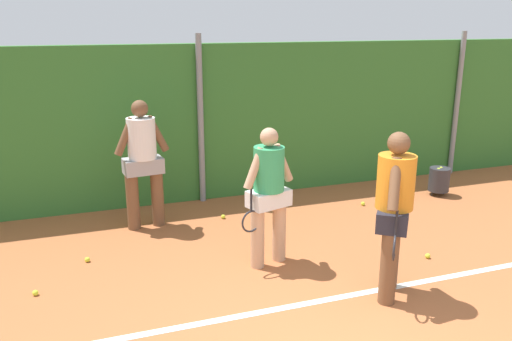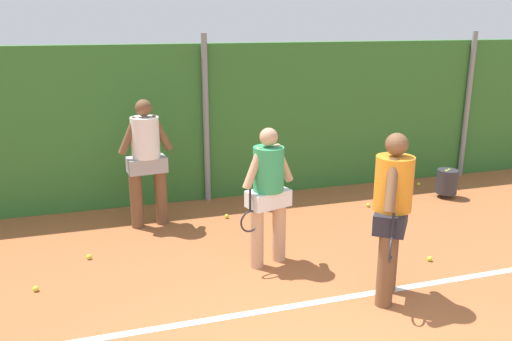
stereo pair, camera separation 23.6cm
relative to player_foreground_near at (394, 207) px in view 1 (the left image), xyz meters
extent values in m
plane|color=#A85B33|center=(-1.22, 0.16, -1.06)|extent=(27.64, 27.64, 0.00)
cube|color=#33702D|center=(-1.22, 4.02, 0.26)|extent=(17.96, 0.25, 2.65)
cylinder|color=gray|center=(-1.22, 3.84, 0.35)|extent=(0.10, 0.10, 2.82)
cylinder|color=gray|center=(3.96, 3.84, 0.35)|extent=(0.10, 0.10, 2.82)
cube|color=white|center=(-1.22, 0.11, -1.06)|extent=(13.13, 0.10, 0.01)
cylinder|color=brown|center=(0.11, 0.15, -0.65)|extent=(0.18, 0.18, 0.83)
cylinder|color=brown|center=(-0.11, -0.14, -0.65)|extent=(0.18, 0.18, 0.83)
cube|color=#23232D|center=(0.00, 0.00, -0.12)|extent=(0.59, 0.64, 0.22)
cylinder|color=orange|center=(0.00, 0.00, 0.28)|extent=(0.41, 0.41, 0.59)
sphere|color=brown|center=(0.00, 0.00, 0.71)|extent=(0.24, 0.24, 0.24)
cylinder|color=brown|center=(0.14, 0.19, 0.33)|extent=(0.25, 0.29, 0.57)
cylinder|color=brown|center=(-0.14, -0.18, 0.33)|extent=(0.25, 0.29, 0.57)
cylinder|color=black|center=(-0.15, -0.28, -0.06)|extent=(0.03, 0.03, 0.28)
torus|color=#26262B|center=(-0.15, -0.28, -0.33)|extent=(0.19, 0.24, 0.28)
cylinder|color=tan|center=(-0.83, 1.25, -0.67)|extent=(0.17, 0.17, 0.78)
cylinder|color=tan|center=(-1.16, 1.16, -0.67)|extent=(0.17, 0.17, 0.78)
cube|color=white|center=(-1.00, 1.21, -0.18)|extent=(0.58, 0.44, 0.21)
cylinder|color=#339E60|center=(-1.00, 1.21, 0.20)|extent=(0.38, 0.38, 0.55)
sphere|color=tan|center=(-1.00, 1.21, 0.60)|extent=(0.22, 0.22, 0.22)
cylinder|color=tan|center=(-0.79, 1.27, 0.24)|extent=(0.31, 0.17, 0.52)
cylinder|color=tan|center=(-1.21, 1.14, 0.24)|extent=(0.31, 0.17, 0.52)
cylinder|color=black|center=(-1.27, 1.07, -0.13)|extent=(0.03, 0.03, 0.28)
torus|color=#26262B|center=(-1.27, 1.07, -0.40)|extent=(0.28, 0.10, 0.28)
cylinder|color=brown|center=(-2.12, 2.99, -0.64)|extent=(0.19, 0.19, 0.84)
cylinder|color=brown|center=(-2.49, 2.95, -0.64)|extent=(0.19, 0.19, 0.84)
cube|color=#99999E|center=(-2.30, 2.97, -0.11)|extent=(0.60, 0.39, 0.22)
cylinder|color=white|center=(-2.30, 2.97, 0.31)|extent=(0.41, 0.41, 0.60)
sphere|color=brown|center=(-2.30, 2.97, 0.74)|extent=(0.24, 0.24, 0.24)
cylinder|color=brown|center=(-2.07, 3.00, 0.35)|extent=(0.34, 0.14, 0.56)
cylinder|color=brown|center=(-2.54, 2.95, 0.35)|extent=(0.34, 0.14, 0.56)
cylinder|color=#2D2D33|center=(2.82, 2.75, -0.77)|extent=(0.36, 0.36, 0.42)
cylinder|color=#2D2D33|center=(2.95, 2.75, -1.02)|extent=(0.02, 0.02, 0.08)
cylinder|color=#2D2D33|center=(2.70, 2.75, -1.02)|extent=(0.02, 0.02, 0.08)
cylinder|color=#2D2D33|center=(2.82, 2.88, -1.02)|extent=(0.02, 0.02, 0.08)
sphere|color=#CCDB33|center=(2.86, 2.78, -0.58)|extent=(0.07, 0.07, 0.07)
sphere|color=#CCDB33|center=(2.77, 2.73, -0.58)|extent=(0.07, 0.07, 0.07)
sphere|color=#CCDB33|center=(-3.20, 2.00, -1.03)|extent=(0.07, 0.07, 0.07)
sphere|color=#CCDB33|center=(1.50, 2.63, -1.03)|extent=(0.07, 0.07, 0.07)
sphere|color=#CCDB33|center=(-3.79, 1.30, -1.03)|extent=(0.07, 0.07, 0.07)
sphere|color=#CCDB33|center=(-0.09, 3.06, -1.03)|extent=(0.07, 0.07, 0.07)
sphere|color=#CCDB33|center=(2.75, 3.46, -1.03)|extent=(0.07, 0.07, 0.07)
sphere|color=#CCDB33|center=(1.27, 2.70, -1.03)|extent=(0.07, 0.07, 0.07)
sphere|color=#CCDB33|center=(1.02, 0.64, -1.03)|extent=(0.07, 0.07, 0.07)
sphere|color=#CCDB33|center=(-1.12, 2.90, -1.03)|extent=(0.07, 0.07, 0.07)
camera|label=1|loc=(-3.18, -4.55, 1.95)|focal=36.69mm
camera|label=2|loc=(-2.95, -4.62, 1.95)|focal=36.69mm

